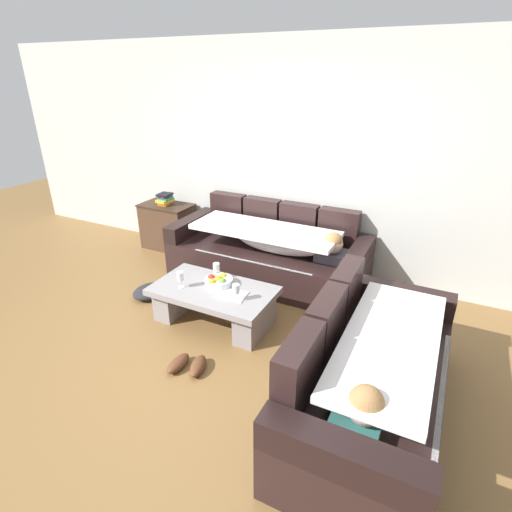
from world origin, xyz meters
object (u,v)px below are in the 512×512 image
(side_cabinet, at_px, (168,226))
(couch_along_wall, at_px, (270,254))
(coffee_table, at_px, (214,301))
(pair_of_shoes, at_px, (188,365))
(crumpled_garment, at_px, (150,291))
(fruit_bowl, at_px, (218,281))
(book_stack_on_cabinet, at_px, (165,199))
(couch_near_window, at_px, (370,376))
(wine_glass_near_right, at_px, (236,289))
(open_magazine, at_px, (231,295))
(wine_glass_near_left, at_px, (180,277))
(wine_glass_far_back, at_px, (216,268))

(side_cabinet, bearing_deg, couch_along_wall, -7.54)
(coffee_table, relative_size, pair_of_shoes, 3.64)
(pair_of_shoes, relative_size, crumpled_garment, 0.82)
(fruit_bowl, xyz_separation_m, pair_of_shoes, (0.18, -0.80, -0.38))
(couch_along_wall, relative_size, crumpled_garment, 5.84)
(coffee_table, xyz_separation_m, book_stack_on_cabinet, (-1.61, 1.33, 0.48))
(couch_along_wall, bearing_deg, couch_near_window, -46.46)
(wine_glass_near_right, distance_m, side_cabinet, 2.39)
(couch_near_window, xyz_separation_m, fruit_bowl, (-1.63, 0.60, 0.09))
(pair_of_shoes, bearing_deg, coffee_table, 104.47)
(coffee_table, height_order, open_magazine, open_magazine)
(book_stack_on_cabinet, xyz_separation_m, crumpled_garment, (0.68, -1.23, -0.66))
(couch_along_wall, bearing_deg, open_magazine, -84.14)
(coffee_table, distance_m, wine_glass_near_left, 0.41)
(couch_along_wall, relative_size, couch_near_window, 1.18)
(book_stack_on_cabinet, xyz_separation_m, pair_of_shoes, (1.79, -2.05, -0.68))
(coffee_table, distance_m, wine_glass_far_back, 0.34)
(couch_along_wall, height_order, open_magazine, couch_along_wall)
(coffee_table, relative_size, crumpled_garment, 3.00)
(book_stack_on_cabinet, height_order, crumpled_garment, book_stack_on_cabinet)
(couch_along_wall, distance_m, pair_of_shoes, 1.84)
(book_stack_on_cabinet, bearing_deg, open_magazine, -36.72)
(couch_near_window, relative_size, wine_glass_far_back, 11.91)
(wine_glass_near_left, relative_size, wine_glass_far_back, 1.00)
(wine_glass_near_right, bearing_deg, side_cabinet, 143.42)
(couch_along_wall, relative_size, side_cabinet, 3.24)
(wine_glass_far_back, distance_m, pair_of_shoes, 1.06)
(fruit_bowl, distance_m, crumpled_garment, 1.00)
(wine_glass_far_back, relative_size, crumpled_garment, 0.42)
(wine_glass_near_left, bearing_deg, side_cabinet, 132.06)
(wine_glass_near_left, bearing_deg, fruit_bowl, 33.80)
(coffee_table, xyz_separation_m, fruit_bowl, (0.01, 0.08, 0.18))
(wine_glass_near_right, xyz_separation_m, wine_glass_far_back, (-0.40, 0.30, 0.00))
(couch_along_wall, relative_size, fruit_bowl, 8.34)
(pair_of_shoes, bearing_deg, side_cabinet, 131.11)
(couch_along_wall, bearing_deg, crumpled_garment, -135.92)
(couch_near_window, distance_m, fruit_bowl, 1.74)
(fruit_bowl, distance_m, open_magazine, 0.25)
(couch_along_wall, distance_m, wine_glass_near_right, 1.22)
(book_stack_on_cabinet, distance_m, crumpled_garment, 1.56)
(coffee_table, height_order, side_cabinet, side_cabinet)
(coffee_table, bearing_deg, open_magazine, -10.14)
(side_cabinet, bearing_deg, wine_glass_near_left, -47.94)
(wine_glass_near_left, bearing_deg, book_stack_on_cabinet, 132.15)
(couch_near_window, height_order, book_stack_on_cabinet, couch_near_window)
(fruit_bowl, bearing_deg, couch_along_wall, 84.37)
(wine_glass_near_right, relative_size, open_magazine, 0.59)
(couch_along_wall, distance_m, open_magazine, 1.15)
(side_cabinet, bearing_deg, fruit_bowl, -37.64)
(coffee_table, height_order, wine_glass_far_back, wine_glass_far_back)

